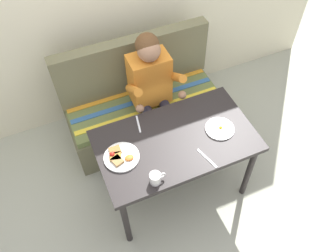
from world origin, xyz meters
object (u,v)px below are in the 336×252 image
at_px(table, 176,146).
at_px(plate_eggs, 220,129).
at_px(fork, 138,124).
at_px(knife, 207,158).
at_px(coffee_mug, 156,178).
at_px(couch, 143,106).
at_px(plate_breakfast, 120,157).
at_px(person, 153,86).

xyz_separation_m(table, plate_eggs, (0.35, -0.05, 0.09)).
relative_size(fork, knife, 0.85).
bearing_deg(table, coffee_mug, -135.52).
bearing_deg(couch, plate_breakfast, -120.02).
bearing_deg(couch, knife, -82.49).
distance_m(fork, knife, 0.60).
distance_m(person, fork, 0.42).
xyz_separation_m(person, knife, (0.08, -0.83, -0.01)).
distance_m(table, fork, 0.34).
relative_size(table, couch, 0.83).
distance_m(table, person, 0.60).
bearing_deg(person, coffee_mug, -110.80).
xyz_separation_m(couch, person, (0.05, -0.17, 0.41)).
relative_size(table, knife, 6.00).
xyz_separation_m(table, plate_breakfast, (-0.44, 0.01, 0.10)).
bearing_deg(plate_breakfast, person, 50.00).
xyz_separation_m(coffee_mug, fork, (0.07, 0.52, -0.04)).
bearing_deg(person, knife, -84.34).
bearing_deg(person, fork, -127.36).
height_order(coffee_mug, fork, coffee_mug).
bearing_deg(coffee_mug, plate_eggs, 19.76).
relative_size(plate_eggs, coffee_mug, 1.88).
distance_m(plate_breakfast, plate_eggs, 0.79).
bearing_deg(table, person, 85.11).
bearing_deg(fork, plate_breakfast, -123.18).
distance_m(plate_breakfast, fork, 0.33).
height_order(table, fork, fork).
relative_size(person, plate_eggs, 5.47).
distance_m(table, plate_eggs, 0.36).
bearing_deg(coffee_mug, knife, 3.70).
bearing_deg(table, fork, 129.42).
distance_m(coffee_mug, knife, 0.41).
bearing_deg(person, plate_breakfast, -130.00).
bearing_deg(table, couch, 90.00).
bearing_deg(plate_eggs, coffee_mug, -160.24).
bearing_deg(knife, coffee_mug, 168.61).
xyz_separation_m(fork, knife, (0.34, -0.50, 0.00)).
distance_m(plate_eggs, knife, 0.29).
xyz_separation_m(couch, knife, (0.13, -1.01, 0.40)).
bearing_deg(knife, table, 103.42).
bearing_deg(fork, plate_eggs, -18.20).
xyz_separation_m(table, person, (0.05, 0.59, 0.09)).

